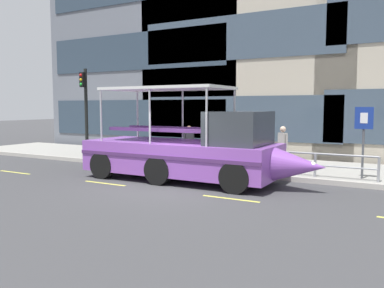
{
  "coord_description": "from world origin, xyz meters",
  "views": [
    {
      "loc": [
        7.02,
        -11.07,
        2.7
      ],
      "look_at": [
        -0.19,
        1.84,
        1.3
      ],
      "focal_mm": 37.46,
      "sensor_mm": 36.0,
      "label": 1
    }
  ],
  "objects": [
    {
      "name": "traffic_light_pole",
      "position": [
        -7.3,
        3.72,
        2.81
      ],
      "size": [
        0.24,
        0.46,
        4.36
      ],
      "color": "black",
      "rests_on": "sidewalk"
    },
    {
      "name": "sidewalk",
      "position": [
        0.0,
        5.6,
        0.09
      ],
      "size": [
        32.0,
        4.8,
        0.18
      ],
      "primitive_type": "cube",
      "color": "#99968E",
      "rests_on": "ground_plane"
    },
    {
      "name": "curb_edge",
      "position": [
        0.0,
        3.11,
        0.09
      ],
      "size": [
        32.0,
        0.18,
        0.18
      ],
      "primitive_type": "cube",
      "color": "#B2ADA3",
      "rests_on": "ground_plane"
    },
    {
      "name": "pedestrian_near_bow",
      "position": [
        2.49,
        4.36,
        1.23
      ],
      "size": [
        0.46,
        0.31,
        1.74
      ],
      "color": "#1E2338",
      "rests_on": "sidewalk"
    },
    {
      "name": "ground_plane",
      "position": [
        0.0,
        0.0,
        0.0
      ],
      "size": [
        120.0,
        120.0,
        0.0
      ],
      "primitive_type": "plane",
      "color": "#3D3D3F"
    },
    {
      "name": "pedestrian_mid_right",
      "position": [
        -1.59,
        4.09,
        1.19
      ],
      "size": [
        0.33,
        0.41,
        1.67
      ],
      "color": "#1E2338",
      "rests_on": "sidewalk"
    },
    {
      "name": "curb_guardrail",
      "position": [
        -0.18,
        3.45,
        0.77
      ],
      "size": [
        12.51,
        0.09,
        0.87
      ],
      "color": "gray",
      "rests_on": "sidewalk"
    },
    {
      "name": "parking_sign",
      "position": [
        5.48,
        3.86,
        1.88
      ],
      "size": [
        0.6,
        0.12,
        2.5
      ],
      "color": "#4C4F54",
      "rests_on": "sidewalk"
    },
    {
      "name": "pedestrian_mid_left",
      "position": [
        0.25,
        4.94,
        1.18
      ],
      "size": [
        0.38,
        0.34,
        1.66
      ],
      "color": "#47423D",
      "rests_on": "sidewalk"
    },
    {
      "name": "duck_tour_boat",
      "position": [
        0.07,
        1.39,
        1.08
      ],
      "size": [
        8.92,
        2.62,
        3.39
      ],
      "color": "purple",
      "rests_on": "ground_plane"
    },
    {
      "name": "lane_centreline",
      "position": [
        -0.0,
        -0.48,
        0.0
      ],
      "size": [
        25.8,
        0.12,
        0.01
      ],
      "color": "#DBD64C",
      "rests_on": "ground_plane"
    }
  ]
}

